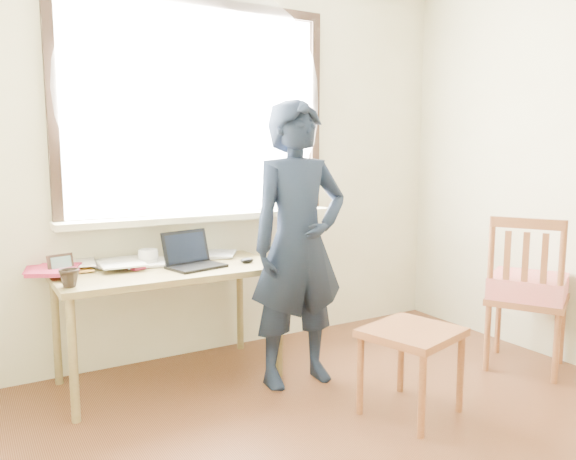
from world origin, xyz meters
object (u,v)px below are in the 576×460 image
mug_white (148,257)px  side_chair (527,289)px  desk (168,280)px  laptop (192,258)px  mug_dark (69,278)px  work_chair (411,342)px  person (299,245)px

mug_white → side_chair: side_chair is taller
desk → laptop: bearing=-15.1°
mug_dark → side_chair: (2.55, -0.75, -0.22)m
laptop → mug_white: (-0.20, 0.19, -0.00)m
mug_dark → work_chair: bearing=-29.4°
laptop → mug_white: 0.28m
laptop → desk: bearing=164.9°
mug_white → mug_dark: size_ratio=1.22×
mug_white → mug_dark: (-0.50, -0.35, -0.00)m
laptop → mug_dark: size_ratio=3.60×
person → mug_dark: bearing=174.0°
mug_white → mug_dark: 0.61m
person → work_chair: bearing=-63.2°
desk → laptop: laptop is taller
mug_dark → person: size_ratio=0.06×
mug_white → mug_dark: mug_white is taller
mug_dark → work_chair: 1.76m
desk → work_chair: desk is taller
work_chair → person: size_ratio=0.33×
laptop → work_chair: (0.80, -1.01, -0.35)m
desk → laptop: (0.13, -0.04, 0.12)m
mug_white → person: size_ratio=0.07×
work_chair → person: 0.83m
laptop → mug_dark: 0.73m
laptop → side_chair: side_chair is taller
laptop → person: 0.63m
desk → person: bearing=-31.3°
mug_dark → person: (1.22, -0.20, 0.10)m
desk → mug_white: mug_white is taller
side_chair → person: 1.47m
mug_white → person: person is taller
desk → person: size_ratio=0.77×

